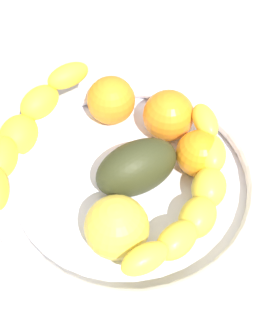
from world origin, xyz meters
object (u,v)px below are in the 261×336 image
(orange_mid_left, at_px, (168,116))
(apple_yellow, at_px, (117,227))
(orange_front, at_px, (198,151))
(banana_draped_right, at_px, (24,130))
(orange_mid_right, at_px, (111,100))
(fruit_bowl, at_px, (130,181))
(banana_draped_left, at_px, (195,195))
(avocado_dark, at_px, (136,167))

(orange_mid_left, relative_size, apple_yellow, 0.94)
(orange_front, distance_m, apple_yellow, 0.13)
(banana_draped_right, xyz_separation_m, apple_yellow, (-0.07, 0.15, -0.00))
(banana_draped_right, distance_m, orange_mid_right, 0.11)
(banana_draped_right, bearing_deg, fruit_bowl, 141.58)
(banana_draped_right, height_order, orange_front, banana_draped_right)
(banana_draped_left, distance_m, orange_mid_right, 0.17)
(apple_yellow, bearing_deg, banana_draped_right, -65.00)
(apple_yellow, bearing_deg, avocado_dark, -120.61)
(banana_draped_right, height_order, orange_mid_left, banana_draped_right)
(fruit_bowl, xyz_separation_m, orange_mid_left, (-0.06, -0.06, 0.03))
(orange_mid_left, xyz_separation_m, apple_yellow, (0.10, 0.13, 0.00))
(banana_draped_left, relative_size, banana_draped_right, 1.01)
(fruit_bowl, height_order, banana_draped_right, banana_draped_right)
(orange_front, bearing_deg, banana_draped_left, 65.28)
(orange_front, relative_size, apple_yellow, 0.83)
(orange_mid_right, bearing_deg, orange_front, 126.36)
(banana_draped_left, distance_m, banana_draped_right, 0.21)
(fruit_bowl, height_order, avocado_dark, avocado_dark)
(fruit_bowl, height_order, banana_draped_left, banana_draped_left)
(orange_mid_right, xyz_separation_m, apple_yellow, (0.04, 0.17, 0.00))
(fruit_bowl, distance_m, orange_mid_left, 0.09)
(banana_draped_right, bearing_deg, orange_mid_left, 172.88)
(fruit_bowl, height_order, orange_front, orange_front)
(fruit_bowl, distance_m, banana_draped_right, 0.14)
(banana_draped_right, distance_m, avocado_dark, 0.14)
(orange_mid_right, bearing_deg, banana_draped_left, 107.12)
(fruit_bowl, bearing_deg, orange_mid_left, -136.58)
(banana_draped_right, bearing_deg, orange_front, 156.78)
(fruit_bowl, height_order, orange_mid_left, orange_mid_left)
(fruit_bowl, bearing_deg, banana_draped_right, -38.42)
(orange_front, relative_size, avocado_dark, 0.56)
(avocado_dark, bearing_deg, orange_mid_left, -133.70)
(banana_draped_left, height_order, orange_mid_right, orange_mid_right)
(orange_mid_left, bearing_deg, banana_draped_right, -7.12)
(orange_front, height_order, orange_mid_right, orange_mid_right)
(fruit_bowl, relative_size, orange_mid_left, 5.01)
(orange_mid_left, bearing_deg, apple_yellow, 52.70)
(banana_draped_right, height_order, avocado_dark, banana_draped_right)
(fruit_bowl, relative_size, avocado_dark, 3.20)
(fruit_bowl, xyz_separation_m, apple_yellow, (0.03, 0.07, 0.03))
(apple_yellow, bearing_deg, orange_mid_left, -127.30)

